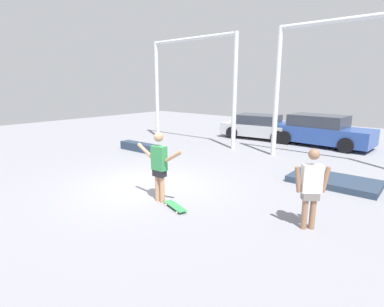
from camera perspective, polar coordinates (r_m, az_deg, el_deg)
name	(u,v)px	position (r m, az deg, el deg)	size (l,w,h in m)	color
ground_plane	(149,187)	(8.85, -8.18, -6.26)	(36.00, 36.00, 0.00)	gray
skateboarder	(159,163)	(7.43, -6.26, -1.88)	(1.49, 0.23, 1.78)	tan
skateboard	(175,206)	(7.27, -3.24, -9.98)	(0.82, 0.44, 0.08)	#338C4C
grind_box	(139,147)	(13.55, -10.00, 1.24)	(2.04, 0.48, 0.36)	#28384C
manual_pad	(334,181)	(9.89, 25.39, -4.79)	(2.45, 1.39, 0.18)	#28384C
canopy_support_left	(192,79)	(15.14, -0.05, 13.95)	(5.19, 0.20, 5.11)	silver
canopy_support_right	(346,77)	(11.90, 27.25, 12.79)	(5.19, 0.20, 5.11)	silver
parked_car_silver	(259,127)	(16.83, 12.71, 4.97)	(4.22, 2.25, 1.30)	#B7BABF
parked_car_blue	(320,131)	(15.72, 23.24, 3.98)	(4.63, 2.19, 1.48)	#284793
bystander	(311,186)	(6.46, 21.74, -5.71)	(0.61, 0.52, 1.68)	#8C664C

